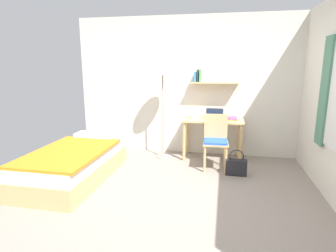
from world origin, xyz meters
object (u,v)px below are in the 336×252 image
at_px(standing_lamp, 163,73).
at_px(desk, 213,127).
at_px(laptop, 214,117).
at_px(desk_chair, 216,139).
at_px(book_stack, 233,119).
at_px(bed, 75,164).
at_px(water_bottle, 193,112).
at_px(handbag, 236,167).

bearing_deg(standing_lamp, desk, 7.80).
bearing_deg(laptop, desk_chair, -84.27).
bearing_deg(book_stack, bed, -149.20).
height_order(laptop, book_stack, laptop).
xyz_separation_m(bed, desk_chair, (2.07, 0.88, 0.26)).
xyz_separation_m(laptop, book_stack, (0.32, 0.04, -0.03)).
height_order(bed, laptop, laptop).
xyz_separation_m(desk_chair, water_bottle, (-0.44, 0.51, 0.35)).
bearing_deg(standing_lamp, book_stack, 7.55).
bearing_deg(bed, book_stack, 30.80).
bearing_deg(desk, standing_lamp, -172.20).
distance_m(desk, standing_lamp, 1.33).
relative_size(bed, book_stack, 7.87).
bearing_deg(book_stack, handbag, -85.21).
bearing_deg(laptop, bed, -146.08).
bearing_deg(bed, standing_lamp, 48.33).
distance_m(standing_lamp, water_bottle, 0.90).
height_order(standing_lamp, water_bottle, standing_lamp).
relative_size(desk, laptop, 3.43).
height_order(bed, water_bottle, water_bottle).
bearing_deg(standing_lamp, water_bottle, 15.59).
height_order(bed, book_stack, book_stack).
xyz_separation_m(laptop, water_bottle, (-0.39, 0.02, 0.06)).
bearing_deg(handbag, laptop, 118.01).
distance_m(bed, desk_chair, 2.27).
height_order(water_bottle, handbag, water_bottle).
distance_m(desk, laptop, 0.19).
distance_m(desk, book_stack, 0.39).
xyz_separation_m(standing_lamp, book_stack, (1.25, 0.17, -0.80)).
xyz_separation_m(bed, laptop, (2.03, 1.36, 0.55)).
bearing_deg(handbag, water_bottle, 135.95).
distance_m(desk, water_bottle, 0.45).
distance_m(desk, desk_chair, 0.50).
relative_size(desk, handbag, 2.61).
bearing_deg(book_stack, standing_lamp, -172.45).
bearing_deg(laptop, water_bottle, 176.70).
relative_size(standing_lamp, laptop, 5.57).
bearing_deg(water_bottle, desk, -4.02).
bearing_deg(desk_chair, standing_lamp, 159.85).
relative_size(desk, water_bottle, 4.89).
relative_size(bed, desk, 1.73).
height_order(desk_chair, standing_lamp, standing_lamp).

